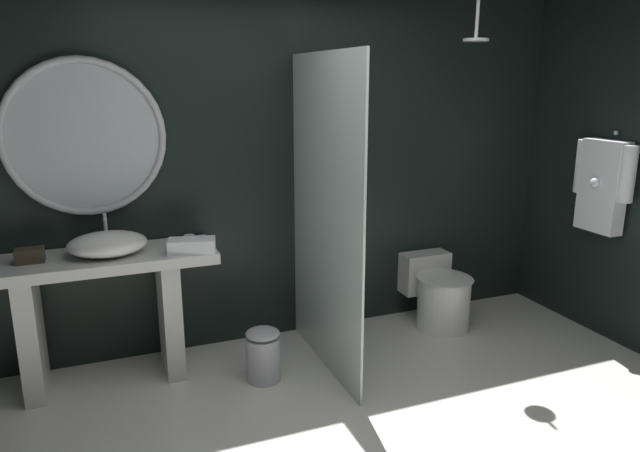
{
  "coord_description": "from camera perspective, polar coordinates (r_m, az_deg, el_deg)",
  "views": [
    {
      "loc": [
        -1.25,
        -2.15,
        1.94
      ],
      "look_at": [
        -0.02,
        0.97,
        1.08
      ],
      "focal_mm": 32.3,
      "sensor_mm": 36.0,
      "label": 1
    }
  ],
  "objects": [
    {
      "name": "back_wall_panel",
      "position": [
        4.29,
        -4.28,
        5.8
      ],
      "size": [
        4.8,
        0.1,
        2.6
      ],
      "primitive_type": "cube",
      "color": "black",
      "rests_on": "ground_plane"
    },
    {
      "name": "vanity_counter",
      "position": [
        3.98,
        -20.88,
        -6.85
      ],
      "size": [
        1.46,
        0.51,
        0.86
      ],
      "color": "silver",
      "rests_on": "ground_plane"
    },
    {
      "name": "round_wall_mirror",
      "position": [
        3.98,
        -22.26,
        8.1
      ],
      "size": [
        1.01,
        0.05,
        1.01
      ],
      "color": "#B7B7BC"
    },
    {
      "name": "vessel_sink",
      "position": [
        3.85,
        -20.31,
        -1.67
      ],
      "size": [
        0.48,
        0.4,
        0.23
      ],
      "color": "white",
      "rests_on": "vanity_counter"
    },
    {
      "name": "folded_hand_towel",
      "position": [
        3.76,
        -12.58,
        -1.92
      ],
      "size": [
        0.32,
        0.21,
        0.09
      ],
      "primitive_type": "cube",
      "rotation": [
        0.0,
        0.0,
        -0.22
      ],
      "color": "white",
      "rests_on": "vanity_counter"
    },
    {
      "name": "waste_bin",
      "position": [
        3.89,
        -5.65,
        -12.52
      ],
      "size": [
        0.22,
        0.22,
        0.36
      ],
      "color": "#B7B7BC",
      "rests_on": "ground_plane"
    },
    {
      "name": "tumbler_cup",
      "position": [
        3.86,
        -12.8,
        -1.5
      ],
      "size": [
        0.07,
        0.07,
        0.09
      ],
      "primitive_type": "cylinder",
      "color": "silver",
      "rests_on": "vanity_counter"
    },
    {
      "name": "toilet",
      "position": [
        4.75,
        11.65,
        -6.62
      ],
      "size": [
        0.43,
        0.64,
        0.54
      ],
      "color": "white",
      "rests_on": "ground_plane"
    },
    {
      "name": "rain_shower_head",
      "position": [
        4.28,
        15.22,
        17.82
      ],
      "size": [
        0.18,
        0.18,
        0.32
      ],
      "color": "#B7B7BC"
    },
    {
      "name": "hanging_bathrobe",
      "position": [
        4.72,
        26.22,
        3.93
      ],
      "size": [
        0.2,
        0.51,
        0.75
      ],
      "color": "#B7B7BC"
    },
    {
      "name": "tissue_box",
      "position": [
        3.89,
        -26.8,
        -2.63
      ],
      "size": [
        0.16,
        0.1,
        0.09
      ],
      "primitive_type": "cube",
      "color": "#3D3323",
      "rests_on": "vanity_counter"
    },
    {
      "name": "shower_glass_panel",
      "position": [
        3.78,
        0.5,
        0.84
      ],
      "size": [
        0.02,
        1.19,
        2.1
      ],
      "primitive_type": "cube",
      "color": "silver",
      "rests_on": "ground_plane"
    }
  ]
}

